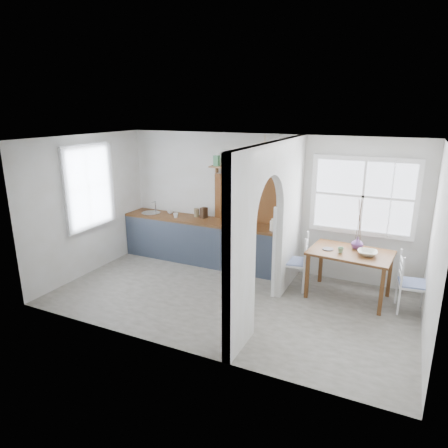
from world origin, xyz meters
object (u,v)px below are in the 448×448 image
at_px(chair_right, 413,283).
at_px(vase, 357,243).
at_px(dining_table, 349,275).
at_px(chair_left, 293,261).
at_px(kettle, 274,225).

distance_m(chair_right, vase, 1.03).
xyz_separation_m(dining_table, chair_right, (0.96, -0.07, 0.07)).
xyz_separation_m(dining_table, chair_left, (-0.94, -0.02, 0.09)).
distance_m(chair_left, chair_right, 1.90).
xyz_separation_m(chair_left, kettle, (-0.48, 0.30, 0.52)).
height_order(dining_table, chair_left, chair_left).
bearing_deg(chair_left, kettle, -130.83).
bearing_deg(chair_right, dining_table, 77.92).
bearing_deg(chair_right, kettle, 73.87).
height_order(chair_left, chair_right, chair_left).
xyz_separation_m(kettle, vase, (1.48, -0.08, -0.10)).
height_order(chair_right, vase, vase).
bearing_deg(chair_left, vase, 93.32).
bearing_deg(dining_table, chair_left, -173.36).
distance_m(dining_table, vase, 0.54).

